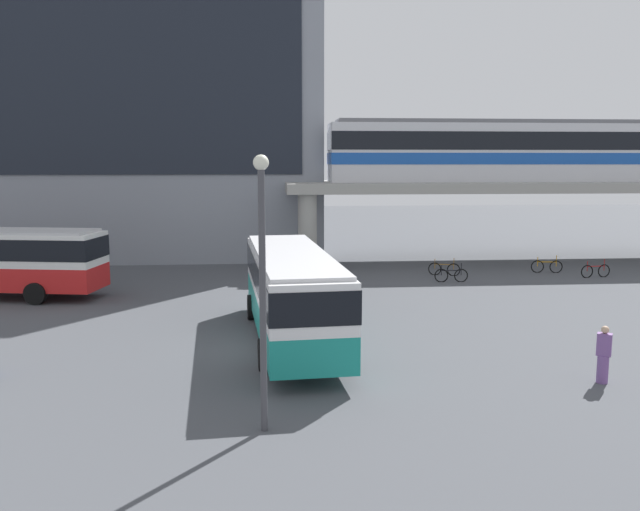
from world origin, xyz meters
TOP-DOWN VIEW (x-y plane):
  - ground_plane at (0.00, 10.00)m, footprint 120.00×120.00m
  - station_building at (-9.87, 24.61)m, footprint 27.18×12.33m
  - elevated_platform at (17.08, 18.71)m, footprint 31.53×7.43m
  - train at (15.65, 18.71)m, footprint 23.20×2.96m
  - bus_main at (1.01, 0.79)m, footprint 3.41×11.21m
  - bicycle_red at (18.23, 12.22)m, footprint 1.78×0.30m
  - bicycle_brown at (10.06, 13.50)m, footprint 1.69×0.71m
  - bicycle_orange at (16.20, 13.92)m, footprint 1.78×0.34m
  - bicycle_black at (9.89, 11.52)m, footprint 1.79×0.18m
  - pedestrian_walking_across at (9.80, -4.30)m, footprint 0.48×0.43m
  - lamp_post at (0.05, -6.86)m, footprint 0.36×0.36m

SIDE VIEW (x-z plane):
  - ground_plane at x=0.00m, z-range 0.00..0.00m
  - bicycle_red at x=18.23m, z-range -0.16..0.88m
  - bicycle_brown at x=10.06m, z-range -0.16..0.88m
  - bicycle_orange at x=16.20m, z-range -0.16..0.88m
  - bicycle_black at x=9.89m, z-range -0.16..0.88m
  - pedestrian_walking_across at x=9.80m, z-range -0.05..1.64m
  - bus_main at x=1.01m, z-range 0.38..3.60m
  - lamp_post at x=0.05m, z-range 0.57..7.09m
  - elevated_platform at x=17.08m, z-range 1.90..6.97m
  - train at x=15.65m, z-range 5.12..8.96m
  - station_building at x=-9.87m, z-range 0.00..20.58m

